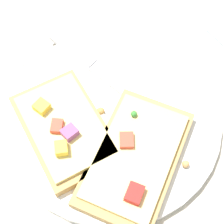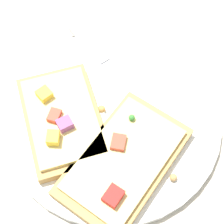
{
  "view_description": "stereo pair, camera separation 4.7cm",
  "coord_description": "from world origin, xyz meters",
  "px_view_note": "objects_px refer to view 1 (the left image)",
  "views": [
    {
      "loc": [
        0.18,
        -0.13,
        0.44
      ],
      "look_at": [
        0.0,
        0.0,
        0.02
      ],
      "focal_mm": 60.0,
      "sensor_mm": 36.0,
      "label": 1
    },
    {
      "loc": [
        0.21,
        -0.09,
        0.44
      ],
      "look_at": [
        0.0,
        0.0,
        0.02
      ],
      "focal_mm": 60.0,
      "sensor_mm": 36.0,
      "label": 2
    }
  ],
  "objects_px": {
    "plate": "(112,118)",
    "fork": "(82,109)",
    "pizza_slice_corner": "(65,128)",
    "knife": "(98,68)",
    "pizza_slice_main": "(135,158)"
  },
  "relations": [
    {
      "from": "knife",
      "to": "plate",
      "type": "bearing_deg",
      "value": -32.75
    },
    {
      "from": "pizza_slice_corner",
      "to": "plate",
      "type": "bearing_deg",
      "value": -97.88
    },
    {
      "from": "knife",
      "to": "pizza_slice_corner",
      "type": "bearing_deg",
      "value": -70.02
    },
    {
      "from": "plate",
      "to": "pizza_slice_corner",
      "type": "height_order",
      "value": "pizza_slice_corner"
    },
    {
      "from": "fork",
      "to": "knife",
      "type": "bearing_deg",
      "value": 116.83
    },
    {
      "from": "plate",
      "to": "pizza_slice_main",
      "type": "xyz_separation_m",
      "value": [
        0.07,
        -0.01,
        0.02
      ]
    },
    {
      "from": "pizza_slice_main",
      "to": "plate",
      "type": "bearing_deg",
      "value": -132.83
    },
    {
      "from": "plate",
      "to": "pizza_slice_main",
      "type": "distance_m",
      "value": 0.07
    },
    {
      "from": "fork",
      "to": "pizza_slice_main",
      "type": "xyz_separation_m",
      "value": [
        0.1,
        0.01,
        0.01
      ]
    },
    {
      "from": "fork",
      "to": "knife",
      "type": "height_order",
      "value": "knife"
    },
    {
      "from": "plate",
      "to": "pizza_slice_main",
      "type": "height_order",
      "value": "pizza_slice_main"
    },
    {
      "from": "knife",
      "to": "pizza_slice_main",
      "type": "bearing_deg",
      "value": -28.68
    },
    {
      "from": "fork",
      "to": "pizza_slice_main",
      "type": "height_order",
      "value": "pizza_slice_main"
    },
    {
      "from": "plate",
      "to": "fork",
      "type": "bearing_deg",
      "value": -137.83
    },
    {
      "from": "plate",
      "to": "fork",
      "type": "height_order",
      "value": "fork"
    }
  ]
}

